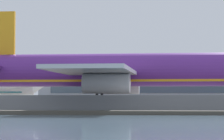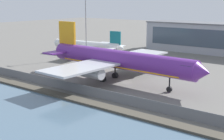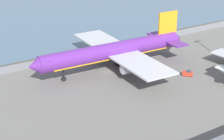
% 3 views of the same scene
% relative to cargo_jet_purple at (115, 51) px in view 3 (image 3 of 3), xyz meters
% --- Properties ---
extents(ground_plane, '(500.00, 500.00, 0.00)m').
position_rel_cargo_jet_purple_xyz_m(ground_plane, '(3.10, 0.27, -6.32)').
color(ground_plane, '#66635E').
extents(waterfront_lagoon, '(320.00, 98.00, 0.01)m').
position_rel_cargo_jet_purple_xyz_m(waterfront_lagoon, '(3.10, -70.73, -6.31)').
color(waterfront_lagoon, slate).
rests_on(waterfront_lagoon, ground).
extents(shoreline_seawall, '(320.00, 3.00, 0.50)m').
position_rel_cargo_jet_purple_xyz_m(shoreline_seawall, '(3.10, -20.23, -6.07)').
color(shoreline_seawall, '#474238').
rests_on(shoreline_seawall, ground).
extents(perimeter_fence, '(280.00, 0.10, 2.44)m').
position_rel_cargo_jet_purple_xyz_m(perimeter_fence, '(3.10, -15.73, -5.10)').
color(perimeter_fence, slate).
rests_on(perimeter_fence, ground).
extents(cargo_jet_purple, '(54.90, 46.80, 16.55)m').
position_rel_cargo_jet_purple_xyz_m(cargo_jet_purple, '(0.00, 0.00, 0.00)').
color(cargo_jet_purple, '#602889').
rests_on(cargo_jet_purple, ground).
extents(baggage_tug, '(3.37, 3.42, 1.80)m').
position_rel_cargo_jet_purple_xyz_m(baggage_tug, '(-16.42, 16.15, -5.51)').
color(baggage_tug, red).
rests_on(baggage_tug, ground).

